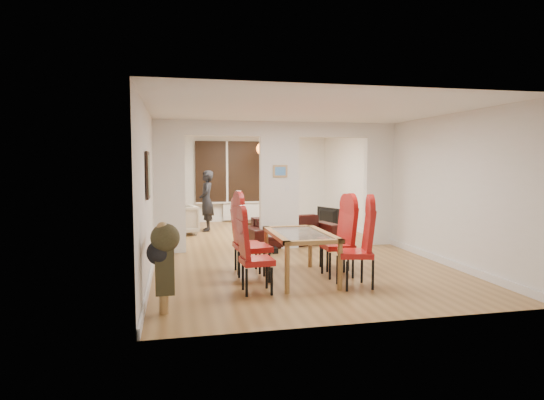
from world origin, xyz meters
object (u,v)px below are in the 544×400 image
object	(u,v)px
dining_chair_lc	(247,240)
armchair	(180,220)
dining_table	(300,256)
bowl	(262,221)
bottle	(261,216)
sofa	(291,231)
person	(207,201)
television	(326,217)
dining_chair_rb	(338,240)
coffee_table	(262,225)
dining_chair_lb	(254,242)
dining_chair_rc	(334,236)
dining_chair_la	(257,255)
dining_chair_ra	(355,247)

from	to	relation	value
dining_chair_lc	armchair	bearing A→B (deg)	101.01
dining_table	dining_chair_lc	bearing A→B (deg)	140.69
bowl	bottle	bearing A→B (deg)	93.62
sofa	person	size ratio (longest dim) A/B	1.30
dining_table	television	xyz separation A→B (m)	(2.25, 5.34, -0.10)
television	dining_chair_lc	bearing A→B (deg)	124.75
dining_chair_rb	coffee_table	bearing A→B (deg)	92.72
coffee_table	bowl	xyz separation A→B (m)	(-0.02, -0.10, 0.13)
dining_chair_lb	bowl	size ratio (longest dim) A/B	5.30
dining_chair_lb	dining_chair_rc	xyz separation A→B (m)	(1.44, 0.45, -0.04)
dining_chair_rc	television	size ratio (longest dim) A/B	1.22
dining_table	armchair	xyz separation A→B (m)	(-1.75, 4.71, 0.01)
sofa	television	world-z (taller)	sofa
armchair	dining_table	bearing A→B (deg)	7.38
dining_table	armchair	size ratio (longest dim) A/B	1.91
dining_chair_la	coffee_table	bearing A→B (deg)	74.26
bottle	sofa	bearing A→B (deg)	-83.81
dining_chair_la	dining_chair_rc	distance (m)	1.86
dining_chair_rb	dining_chair_la	bearing A→B (deg)	-155.46
dining_chair_lb	bottle	xyz separation A→B (m)	(1.07, 5.05, -0.23)
dining_chair_lb	coffee_table	world-z (taller)	dining_chair_lb
dining_chair_rb	bottle	bearing A→B (deg)	93.05
dining_chair_rb	sofa	bearing A→B (deg)	90.45
dining_chair_lc	person	bearing A→B (deg)	91.11
dining_table	person	bearing A→B (deg)	101.51
dining_chair_rb	coffee_table	size ratio (longest dim) A/B	1.22
person	coffee_table	xyz separation A→B (m)	(1.44, -0.05, -0.68)
dining_table	sofa	bearing A→B (deg)	78.11
bowl	dining_chair_rb	bearing A→B (deg)	-87.08
television	bowl	world-z (taller)	television
television	bowl	distance (m)	1.90
dining_table	dining_chair_rb	xyz separation A→B (m)	(0.62, 0.04, 0.21)
dining_table	dining_chair_rb	world-z (taller)	dining_chair_rb
dining_chair_lc	bottle	distance (m)	4.65
dining_chair_rc	bottle	size ratio (longest dim) A/B	3.76
dining_table	bowl	size ratio (longest dim) A/B	6.86
dining_chair_rc	television	bearing A→B (deg)	68.54
dining_chair_lc	person	distance (m)	4.61
dining_table	dining_chair_lb	distance (m)	0.74
dining_table	sofa	world-z (taller)	dining_table
dining_chair_ra	dining_chair_rc	distance (m)	1.11
sofa	bowl	world-z (taller)	sofa
dining_chair_lb	armchair	world-z (taller)	dining_chair_lb
dining_chair_lb	television	xyz separation A→B (m)	(2.95, 5.28, -0.33)
dining_chair_lc	coffee_table	size ratio (longest dim) A/B	1.14
dining_chair_ra	bottle	size ratio (longest dim) A/B	3.97
dining_chair_la	person	world-z (taller)	person
dining_chair_ra	coffee_table	xyz separation A→B (m)	(-0.26, 5.74, -0.47)
television	bottle	world-z (taller)	television
dining_chair_lb	sofa	size ratio (longest dim) A/B	0.58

